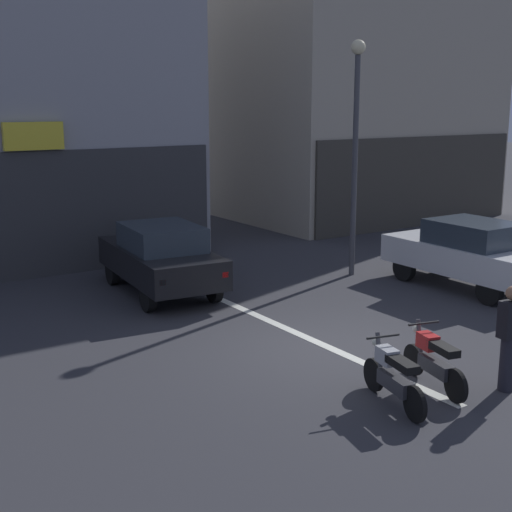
% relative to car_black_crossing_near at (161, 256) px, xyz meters
% --- Properties ---
extents(ground_plane, '(120.00, 120.00, 0.00)m').
position_rel_car_black_crossing_near_xyz_m(ground_plane, '(0.87, -5.15, -0.89)').
color(ground_plane, '#333338').
extents(lane_centre_line, '(0.20, 18.00, 0.01)m').
position_rel_car_black_crossing_near_xyz_m(lane_centre_line, '(0.87, 0.85, -0.88)').
color(lane_centre_line, silver).
rests_on(lane_centre_line, ground).
extents(building_mid_block, '(8.33, 9.27, 11.22)m').
position_rel_car_black_crossing_near_xyz_m(building_mid_block, '(-1.00, 7.68, 4.71)').
color(building_mid_block, '#9E9EA3').
rests_on(building_mid_block, ground).
extents(building_far_right, '(9.76, 9.25, 11.75)m').
position_rel_car_black_crossing_near_xyz_m(building_far_right, '(11.70, 7.68, 4.98)').
color(building_far_right, '#B2A893').
rests_on(building_far_right, ground).
extents(car_black_crossing_near, '(2.16, 4.26, 1.64)m').
position_rel_car_black_crossing_near_xyz_m(car_black_crossing_near, '(0.00, 0.00, 0.00)').
color(car_black_crossing_near, black).
rests_on(car_black_crossing_near, ground).
extents(car_white_parked_kerbside, '(1.79, 4.11, 1.64)m').
position_rel_car_black_crossing_near_xyz_m(car_white_parked_kerbside, '(6.35, -3.65, 0.00)').
color(car_white_parked_kerbside, black).
rests_on(car_white_parked_kerbside, ground).
extents(street_lamp, '(0.36, 0.36, 5.87)m').
position_rel_car_black_crossing_near_xyz_m(street_lamp, '(4.91, -1.10, 2.75)').
color(street_lamp, '#47474C').
rests_on(street_lamp, ground).
extents(motorcycle_silver_row_leftmost, '(0.58, 1.64, 0.98)m').
position_rel_car_black_crossing_near_xyz_m(motorcycle_silver_row_leftmost, '(0.07, -7.51, -0.43)').
color(motorcycle_silver_row_leftmost, black).
rests_on(motorcycle_silver_row_leftmost, ground).
extents(motorcycle_red_row_left_mid, '(0.59, 1.64, 0.98)m').
position_rel_car_black_crossing_near_xyz_m(motorcycle_red_row_left_mid, '(1.05, -7.39, -0.43)').
color(motorcycle_red_row_left_mid, black).
rests_on(motorcycle_red_row_left_mid, ground).
extents(person_by_motorcycles, '(0.39, 0.26, 1.67)m').
position_rel_car_black_crossing_near_xyz_m(person_by_motorcycles, '(1.92, -8.09, -0.03)').
color(person_by_motorcycles, '#23232D').
rests_on(person_by_motorcycles, ground).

